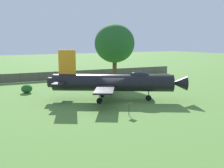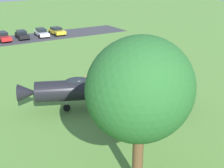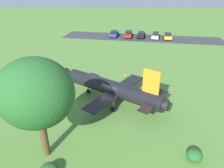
{
  "view_description": "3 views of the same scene",
  "coord_description": "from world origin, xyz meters",
  "views": [
    {
      "loc": [
        24.02,
        -13.71,
        6.24
      ],
      "look_at": [
        0.31,
        -0.27,
        1.82
      ],
      "focal_mm": 42.93,
      "sensor_mm": 36.0,
      "label": 1
    },
    {
      "loc": [
        -17.7,
        14.8,
        11.29
      ],
      "look_at": [
        0.12,
        -0.33,
        2.18
      ],
      "focal_mm": 46.55,
      "sensor_mm": 36.0,
      "label": 2
    },
    {
      "loc": [
        -21.18,
        -0.85,
        13.1
      ],
      "look_at": [
        0.95,
        0.06,
        1.96
      ],
      "focal_mm": 32.96,
      "sensor_mm": 36.0,
      "label": 3
    }
  ],
  "objects": [
    {
      "name": "ground_plane",
      "position": [
        0.0,
        0.0,
        0.0
      ],
      "size": [
        200.0,
        200.0,
        0.0
      ],
      "primitive_type": "plane",
      "color": "#568438"
    },
    {
      "name": "parking_strip",
      "position": [
        31.75,
        -6.13,
        0.0
      ],
      "size": [
        13.7,
        41.05,
        0.0
      ],
      "primitive_type": "cube",
      "rotation": [
        0.0,
        0.0,
        7.71
      ],
      "color": "#38383D",
      "rests_on": "ground_plane"
    },
    {
      "name": "display_jet",
      "position": [
        0.2,
        0.32,
        1.93
      ],
      "size": [
        10.13,
        13.24,
        5.3
      ],
      "rotation": [
        0.0,
        0.0,
        1.01
      ],
      "color": "black",
      "rests_on": "ground_plane"
    },
    {
      "name": "shade_tree",
      "position": [
        -8.52,
        5.17,
        5.83
      ],
      "size": [
        5.19,
        5.67,
        8.54
      ],
      "color": "brown",
      "rests_on": "ground_plane"
    },
    {
      "name": "shrub_by_tree",
      "position": [
        -8.69,
        -7.0,
        0.51
      ],
      "size": [
        1.24,
        1.31,
        1.01
      ],
      "color": "#235B26",
      "rests_on": "ground_plane"
    },
    {
      "name": "info_plaque",
      "position": [
        5.61,
        -1.62,
        0.85
      ],
      "size": [
        0.63,
        0.71,
        1.14
      ],
      "color": "#333333",
      "rests_on": "ground_plane"
    },
    {
      "name": "parked_car_yellow",
      "position": [
        30.88,
        -12.71,
        0.72
      ],
      "size": [
        4.37,
        2.51,
        1.37
      ],
      "rotation": [
        0.0,
        0.0,
        9.3
      ],
      "color": "gold",
      "rests_on": "ground_plane"
    },
    {
      "name": "parked_car_white",
      "position": [
        31.34,
        -9.76,
        0.75
      ],
      "size": [
        4.92,
        2.71,
        1.44
      ],
      "rotation": [
        0.0,
        0.0,
        9.2
      ],
      "color": "silver",
      "rests_on": "ground_plane"
    },
    {
      "name": "parked_car_black",
      "position": [
        31.83,
        -6.17,
        0.75
      ],
      "size": [
        4.42,
        2.56,
        1.43
      ],
      "rotation": [
        0.0,
        0.0,
        9.23
      ],
      "color": "black",
      "rests_on": "ground_plane"
    },
    {
      "name": "parked_car_red",
      "position": [
        32.31,
        -2.93,
        0.79
      ],
      "size": [
        4.84,
        2.31,
        1.52
      ],
      "rotation": [
        0.0,
        0.0,
        9.32
      ],
      "color": "red",
      "rests_on": "ground_plane"
    },
    {
      "name": "parked_car_blue",
      "position": [
        32.66,
        0.78,
        0.78
      ],
      "size": [
        4.47,
        2.51,
        1.54
      ],
      "rotation": [
        0.0,
        0.0,
        6.13
      ],
      "color": "#23429E",
      "rests_on": "ground_plane"
    }
  ]
}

